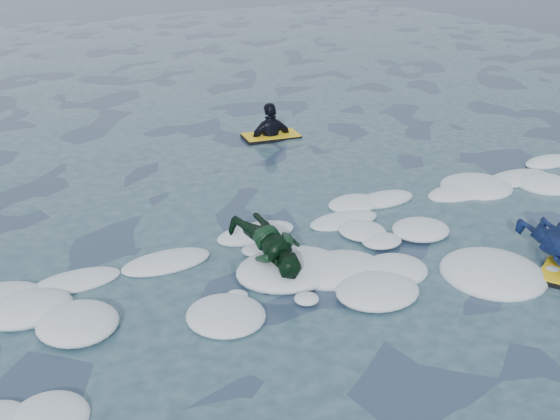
{
  "coord_description": "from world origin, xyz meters",
  "views": [
    {
      "loc": [
        -4.13,
        -5.43,
        3.78
      ],
      "look_at": [
        -0.19,
        1.6,
        0.3
      ],
      "focal_mm": 45.0,
      "sensor_mm": 36.0,
      "label": 1
    }
  ],
  "objects": [
    {
      "name": "waiting_rider_unit",
      "position": [
        1.6,
        5.11,
        -0.09
      ],
      "size": [
        1.07,
        0.7,
        1.49
      ],
      "rotation": [
        0.0,
        0.0,
        -0.16
      ],
      "color": "black",
      "rests_on": "ground"
    },
    {
      "name": "ground",
      "position": [
        0.0,
        0.0,
        0.0
      ],
      "size": [
        120.0,
        120.0,
        0.0
      ],
      "primitive_type": "plane",
      "color": "#1A2D40",
      "rests_on": "ground"
    },
    {
      "name": "prone_child_unit",
      "position": [
        -0.73,
        0.79,
        0.26
      ],
      "size": [
        0.76,
        1.36,
        0.51
      ],
      "rotation": [
        0.0,
        0.0,
        1.19
      ],
      "color": "black",
      "rests_on": "ground"
    },
    {
      "name": "foam_band",
      "position": [
        0.0,
        1.03,
        0.0
      ],
      "size": [
        12.0,
        3.1,
        0.3
      ],
      "primitive_type": null,
      "color": "white",
      "rests_on": "ground"
    }
  ]
}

